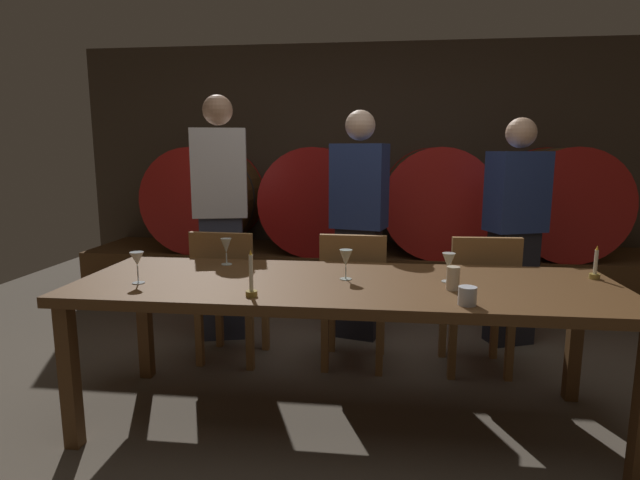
% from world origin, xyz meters
% --- Properties ---
extents(ground_plane, '(7.77, 7.77, 0.00)m').
position_xyz_m(ground_plane, '(0.00, 0.00, 0.00)').
color(ground_plane, brown).
extents(back_wall, '(5.97, 0.24, 2.41)m').
position_xyz_m(back_wall, '(0.00, 2.95, 1.20)').
color(back_wall, '#473A2D').
rests_on(back_wall, ground).
extents(barrel_shelf, '(5.38, 0.90, 0.46)m').
position_xyz_m(barrel_shelf, '(0.00, 2.40, 0.23)').
color(barrel_shelf, brown).
rests_on(barrel_shelf, ground).
extents(wine_barrel_far_left, '(0.96, 0.83, 0.96)m').
position_xyz_m(wine_barrel_far_left, '(-1.62, 2.40, 0.93)').
color(wine_barrel_far_left, brown).
rests_on(wine_barrel_far_left, barrel_shelf).
extents(wine_barrel_center_left, '(0.96, 0.83, 0.96)m').
position_xyz_m(wine_barrel_center_left, '(-0.54, 2.40, 0.93)').
color(wine_barrel_center_left, brown).
rests_on(wine_barrel_center_left, barrel_shelf).
extents(wine_barrel_center_right, '(0.96, 0.83, 0.96)m').
position_xyz_m(wine_barrel_center_right, '(0.53, 2.40, 0.93)').
color(wine_barrel_center_right, '#513319').
rests_on(wine_barrel_center_right, barrel_shelf).
extents(wine_barrel_far_right, '(0.96, 0.83, 0.96)m').
position_xyz_m(wine_barrel_far_right, '(1.60, 2.40, 0.93)').
color(wine_barrel_far_right, brown).
rests_on(wine_barrel_far_right, barrel_shelf).
extents(dining_table, '(2.65, 0.88, 0.74)m').
position_xyz_m(dining_table, '(-0.12, 0.12, 0.68)').
color(dining_table, brown).
rests_on(dining_table, ground).
extents(chair_left, '(0.43, 0.43, 0.88)m').
position_xyz_m(chair_left, '(-0.92, 0.78, 0.49)').
color(chair_left, olive).
rests_on(chair_left, ground).
extents(chair_center, '(0.41, 0.41, 0.88)m').
position_xyz_m(chair_center, '(-0.11, 0.79, 0.49)').
color(chair_center, olive).
rests_on(chair_center, ground).
extents(chair_right, '(0.42, 0.42, 0.88)m').
position_xyz_m(chair_right, '(0.66, 0.79, 0.49)').
color(chair_right, olive).
rests_on(chair_right, ground).
extents(guest_left, '(0.43, 0.32, 1.76)m').
position_xyz_m(guest_left, '(-1.10, 1.24, 0.91)').
color(guest_left, '#33384C').
rests_on(guest_left, ground).
extents(guest_center, '(0.43, 0.33, 1.66)m').
position_xyz_m(guest_center, '(-0.11, 1.36, 0.85)').
color(guest_center, black).
rests_on(guest_center, ground).
extents(guest_right, '(0.44, 0.36, 1.60)m').
position_xyz_m(guest_right, '(0.98, 1.36, 0.82)').
color(guest_right, black).
rests_on(guest_right, ground).
extents(candle_left, '(0.05, 0.05, 0.21)m').
position_xyz_m(candle_left, '(-0.51, -0.19, 0.80)').
color(candle_left, olive).
rests_on(candle_left, dining_table).
extents(candle_right, '(0.05, 0.05, 0.17)m').
position_xyz_m(candle_right, '(1.12, 0.32, 0.79)').
color(candle_right, olive).
rests_on(candle_right, dining_table).
extents(wine_glass_far_left, '(0.07, 0.07, 0.15)m').
position_xyz_m(wine_glass_far_left, '(-1.12, -0.04, 0.86)').
color(wine_glass_far_left, white).
rests_on(wine_glass_far_left, dining_table).
extents(wine_glass_center_left, '(0.06, 0.06, 0.15)m').
position_xyz_m(wine_glass_center_left, '(-0.82, 0.42, 0.84)').
color(wine_glass_center_left, silver).
rests_on(wine_glass_center_left, dining_table).
extents(wine_glass_center_right, '(0.06, 0.06, 0.15)m').
position_xyz_m(wine_glass_center_right, '(-0.12, 0.16, 0.84)').
color(wine_glass_center_right, silver).
rests_on(wine_glass_center_right, dining_table).
extents(wine_glass_far_right, '(0.06, 0.06, 0.14)m').
position_xyz_m(wine_glass_far_right, '(0.38, 0.17, 0.84)').
color(wine_glass_far_right, silver).
rests_on(wine_glass_far_right, dining_table).
extents(cup_left, '(0.06, 0.06, 0.11)m').
position_xyz_m(cup_left, '(0.38, 0.03, 0.80)').
color(cup_left, beige).
rests_on(cup_left, dining_table).
extents(cup_right, '(0.08, 0.08, 0.08)m').
position_xyz_m(cup_right, '(0.41, -0.21, 0.78)').
color(cup_right, silver).
rests_on(cup_right, dining_table).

